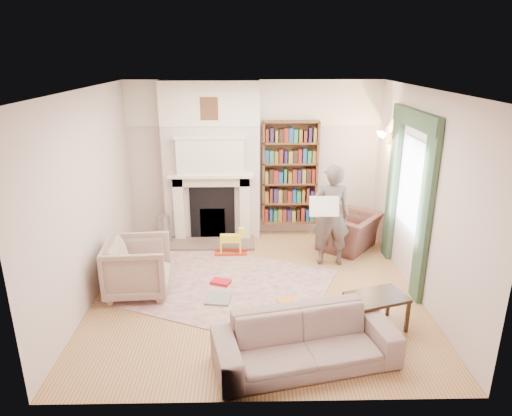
{
  "coord_description": "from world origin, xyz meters",
  "views": [
    {
      "loc": [
        -0.12,
        -5.86,
        3.24
      ],
      "look_at": [
        0.0,
        0.25,
        1.15
      ],
      "focal_mm": 32.0,
      "sensor_mm": 36.0,
      "label": 1
    }
  ],
  "objects_px": {
    "rocking_horse": "(231,241)",
    "sofa": "(305,341)",
    "armchair_left": "(138,267)",
    "paraffin_heater": "(164,230)",
    "bookcase": "(290,173)",
    "armchair_reading": "(349,231)",
    "man_reading": "(331,215)",
    "coffee_table": "(376,312)"
  },
  "relations": [
    {
      "from": "rocking_horse",
      "to": "sofa",
      "type": "bearing_deg",
      "value": -73.45
    },
    {
      "from": "armchair_left",
      "to": "paraffin_heater",
      "type": "bearing_deg",
      "value": -6.17
    },
    {
      "from": "sofa",
      "to": "rocking_horse",
      "type": "distance_m",
      "value": 3.01
    },
    {
      "from": "bookcase",
      "to": "sofa",
      "type": "xyz_separation_m",
      "value": [
        -0.15,
        -3.8,
        -0.89
      ]
    },
    {
      "from": "sofa",
      "to": "paraffin_heater",
      "type": "bearing_deg",
      "value": 109.42
    },
    {
      "from": "armchair_left",
      "to": "rocking_horse",
      "type": "height_order",
      "value": "armchair_left"
    },
    {
      "from": "armchair_left",
      "to": "rocking_horse",
      "type": "xyz_separation_m",
      "value": [
        1.25,
        1.26,
        -0.16
      ]
    },
    {
      "from": "armchair_left",
      "to": "rocking_horse",
      "type": "relative_size",
      "value": 1.6
    },
    {
      "from": "armchair_reading",
      "to": "man_reading",
      "type": "relative_size",
      "value": 0.58
    },
    {
      "from": "bookcase",
      "to": "paraffin_heater",
      "type": "relative_size",
      "value": 3.36
    },
    {
      "from": "armchair_reading",
      "to": "armchair_left",
      "type": "bearing_deg",
      "value": -26.52
    },
    {
      "from": "man_reading",
      "to": "armchair_reading",
      "type": "bearing_deg",
      "value": -126.12
    },
    {
      "from": "bookcase",
      "to": "armchair_reading",
      "type": "bearing_deg",
      "value": -34.98
    },
    {
      "from": "bookcase",
      "to": "coffee_table",
      "type": "xyz_separation_m",
      "value": [
        0.79,
        -3.14,
        -0.95
      ]
    },
    {
      "from": "coffee_table",
      "to": "paraffin_heater",
      "type": "bearing_deg",
      "value": 120.72
    },
    {
      "from": "coffee_table",
      "to": "rocking_horse",
      "type": "xyz_separation_m",
      "value": [
        -1.85,
        2.22,
        0.01
      ]
    },
    {
      "from": "sofa",
      "to": "coffee_table",
      "type": "xyz_separation_m",
      "value": [
        0.94,
        0.66,
        -0.06
      ]
    },
    {
      "from": "man_reading",
      "to": "paraffin_heater",
      "type": "xyz_separation_m",
      "value": [
        -2.78,
        0.83,
        -0.55
      ]
    },
    {
      "from": "rocking_horse",
      "to": "armchair_reading",
      "type": "bearing_deg",
      "value": 5.56
    },
    {
      "from": "bookcase",
      "to": "paraffin_heater",
      "type": "bearing_deg",
      "value": -168.34
    },
    {
      "from": "bookcase",
      "to": "rocking_horse",
      "type": "xyz_separation_m",
      "value": [
        -1.06,
        -0.92,
        -0.94
      ]
    },
    {
      "from": "bookcase",
      "to": "armchair_reading",
      "type": "xyz_separation_m",
      "value": [
        0.99,
        -0.69,
        -0.87
      ]
    },
    {
      "from": "armchair_reading",
      "to": "sofa",
      "type": "distance_m",
      "value": 3.31
    },
    {
      "from": "armchair_reading",
      "to": "paraffin_heater",
      "type": "xyz_separation_m",
      "value": [
        -3.23,
        0.23,
        -0.03
      ]
    },
    {
      "from": "coffee_table",
      "to": "paraffin_heater",
      "type": "height_order",
      "value": "paraffin_heater"
    },
    {
      "from": "man_reading",
      "to": "coffee_table",
      "type": "distance_m",
      "value": 1.96
    },
    {
      "from": "armchair_left",
      "to": "man_reading",
      "type": "height_order",
      "value": "man_reading"
    },
    {
      "from": "sofa",
      "to": "rocking_horse",
      "type": "xyz_separation_m",
      "value": [
        -0.9,
        2.88,
        -0.05
      ]
    },
    {
      "from": "armchair_reading",
      "to": "armchair_left",
      "type": "height_order",
      "value": "armchair_left"
    },
    {
      "from": "armchair_reading",
      "to": "rocking_horse",
      "type": "xyz_separation_m",
      "value": [
        -2.04,
        -0.23,
        -0.07
      ]
    },
    {
      "from": "armchair_reading",
      "to": "coffee_table",
      "type": "distance_m",
      "value": 2.46
    },
    {
      "from": "sofa",
      "to": "paraffin_heater",
      "type": "distance_m",
      "value": 3.93
    },
    {
      "from": "armchair_left",
      "to": "sofa",
      "type": "bearing_deg",
      "value": -130.91
    },
    {
      "from": "armchair_reading",
      "to": "paraffin_heater",
      "type": "distance_m",
      "value": 3.24
    },
    {
      "from": "bookcase",
      "to": "man_reading",
      "type": "height_order",
      "value": "bookcase"
    },
    {
      "from": "armchair_reading",
      "to": "man_reading",
      "type": "xyz_separation_m",
      "value": [
        -0.45,
        -0.6,
        0.51
      ]
    },
    {
      "from": "armchair_left",
      "to": "man_reading",
      "type": "bearing_deg",
      "value": -76.66
    },
    {
      "from": "paraffin_heater",
      "to": "armchair_reading",
      "type": "bearing_deg",
      "value": -4.02
    },
    {
      "from": "sofa",
      "to": "man_reading",
      "type": "distance_m",
      "value": 2.65
    },
    {
      "from": "armchair_left",
      "to": "coffee_table",
      "type": "bearing_deg",
      "value": -111.24
    },
    {
      "from": "bookcase",
      "to": "sofa",
      "type": "relative_size",
      "value": 0.94
    },
    {
      "from": "bookcase",
      "to": "armchair_left",
      "type": "relative_size",
      "value": 2.14
    }
  ]
}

